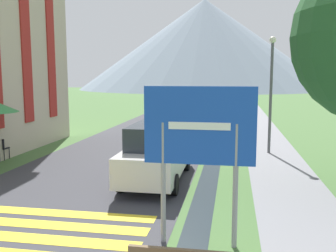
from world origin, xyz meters
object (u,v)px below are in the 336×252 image
at_px(parked_car_far, 187,117).
at_px(cafe_chair_far_right, 1,147).
at_px(road_sign, 199,140).
at_px(parked_car_near, 157,152).
at_px(streetlamp, 271,84).

height_order(parked_car_far, cafe_chair_far_right, parked_car_far).
height_order(road_sign, parked_car_far, road_sign).
bearing_deg(road_sign, cafe_chair_far_right, 143.65).
relative_size(parked_car_near, cafe_chair_far_right, 5.35).
xyz_separation_m(road_sign, cafe_chair_far_right, (-8.29, 6.10, -1.56)).
distance_m(cafe_chair_far_right, streetlamp, 11.20).
height_order(parked_car_far, streetlamp, streetlamp).
xyz_separation_m(parked_car_far, cafe_chair_far_right, (-6.30, -8.45, -0.40)).
bearing_deg(streetlamp, parked_car_far, 128.46).
bearing_deg(parked_car_far, cafe_chair_far_right, -126.72).
bearing_deg(parked_car_near, streetlamp, 52.50).
distance_m(road_sign, cafe_chair_far_right, 10.41).
relative_size(parked_car_near, parked_car_far, 1.07).
bearing_deg(parked_car_near, road_sign, -68.40).
relative_size(cafe_chair_far_right, streetlamp, 0.17).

